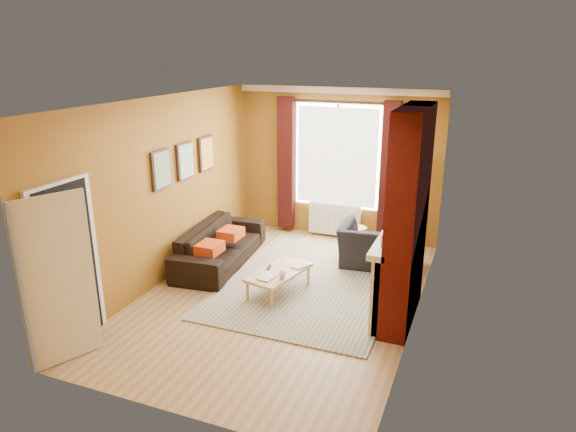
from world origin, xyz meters
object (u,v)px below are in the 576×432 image
object	(u,v)px
coffee_table	(279,273)
armchair	(374,245)
sofa	(220,244)
floor_lamp	(420,177)
wicker_stool	(357,238)

from	to	relation	value
coffee_table	armchair	bearing A→B (deg)	67.54
sofa	floor_lamp	size ratio (longest dim) A/B	1.26
sofa	floor_lamp	distance (m)	3.55
coffee_table	floor_lamp	size ratio (longest dim) A/B	0.66
sofa	floor_lamp	world-z (taller)	floor_lamp
coffee_table	wicker_stool	xyz separation A→B (m)	(0.63, 2.15, -0.11)
armchair	wicker_stool	size ratio (longest dim) A/B	2.66
coffee_table	wicker_stool	size ratio (longest dim) A/B	2.75
coffee_table	floor_lamp	world-z (taller)	floor_lamp
sofa	wicker_stool	world-z (taller)	sofa
sofa	floor_lamp	xyz separation A→B (m)	(2.96, 1.64, 1.05)
armchair	coffee_table	world-z (taller)	armchair
armchair	coffee_table	xyz separation A→B (m)	(-1.07, -1.52, -0.05)
wicker_stool	floor_lamp	world-z (taller)	floor_lamp
armchair	floor_lamp	size ratio (longest dim) A/B	0.64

